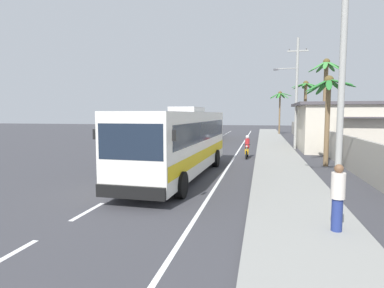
{
  "coord_description": "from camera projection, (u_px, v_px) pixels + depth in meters",
  "views": [
    {
      "loc": [
        5.59,
        -11.85,
        3.23
      ],
      "look_at": [
        2.15,
        4.0,
        1.7
      ],
      "focal_mm": 30.05,
      "sensor_mm": 36.0,
      "label": 1
    }
  ],
  "objects": [
    {
      "name": "palm_second",
      "position": [
        305.0,
        99.0,
        32.9
      ],
      "size": [
        2.98,
        2.96,
        6.59
      ],
      "color": "brown",
      "rests_on": "ground"
    },
    {
      "name": "lane_markings",
      "position": [
        219.0,
        153.0,
        26.53
      ],
      "size": [
        3.78,
        71.0,
        0.01
      ],
      "color": "white",
      "rests_on": "ground"
    },
    {
      "name": "motorcycle_beside_bus",
      "position": [
        247.0,
        149.0,
        23.5
      ],
      "size": [
        0.56,
        1.96,
        1.67
      ],
      "color": "black",
      "rests_on": "ground"
    },
    {
      "name": "coach_bus_foreground",
      "position": [
        180.0,
        140.0,
        16.44
      ],
      "size": [
        3.28,
        11.96,
        3.6
      ],
      "color": "silver",
      "rests_on": "ground"
    },
    {
      "name": "ground_plane",
      "position": [
        119.0,
        194.0,
        13.02
      ],
      "size": [
        160.0,
        160.0,
        0.0
      ],
      "primitive_type": "plane",
      "color": "#3A3A3F"
    },
    {
      "name": "sidewalk_kerb",
      "position": [
        280.0,
        162.0,
        21.3
      ],
      "size": [
        3.2,
        90.0,
        0.14
      ],
      "primitive_type": "cube",
      "color": "gray",
      "rests_on": "ground"
    },
    {
      "name": "utility_pole_nearest",
      "position": [
        341.0,
        58.0,
        11.81
      ],
      "size": [
        2.99,
        0.24,
        10.02
      ],
      "color": "#9E9E99",
      "rests_on": "ground"
    },
    {
      "name": "palm_third",
      "position": [
        325.0,
        89.0,
        26.9
      ],
      "size": [
        2.97,
        2.95,
        7.82
      ],
      "color": "brown",
      "rests_on": "ground"
    },
    {
      "name": "utility_pole_mid",
      "position": [
        296.0,
        91.0,
        29.0
      ],
      "size": [
        2.99,
        0.24,
        9.98
      ],
      "color": "#9E9E99",
      "rests_on": "ground"
    },
    {
      "name": "boundary_wall",
      "position": [
        329.0,
        144.0,
        24.3
      ],
      "size": [
        0.24,
        60.0,
        1.94
      ],
      "primitive_type": "cube",
      "color": "#9E998E",
      "rests_on": "ground"
    },
    {
      "name": "coach_bus_far_lane",
      "position": [
        199.0,
        125.0,
        39.95
      ],
      "size": [
        3.41,
        12.4,
        3.63
      ],
      "color": "gold",
      "rests_on": "ground"
    },
    {
      "name": "pedestrian_near_kerb",
      "position": [
        338.0,
        196.0,
        8.42
      ],
      "size": [
        0.36,
        0.36,
        1.79
      ],
      "rotation": [
        0.0,
        0.0,
        5.93
      ],
      "color": "navy",
      "rests_on": "sidewalk_kerb"
    },
    {
      "name": "palm_fourth",
      "position": [
        328.0,
        100.0,
        19.46
      ],
      "size": [
        3.09,
        2.95,
        5.53
      ],
      "color": "brown",
      "rests_on": "ground"
    },
    {
      "name": "palm_nearest",
      "position": [
        280.0,
        101.0,
        49.37
      ],
      "size": [
        3.37,
        3.29,
        6.68
      ],
      "color": "brown",
      "rests_on": "ground"
    }
  ]
}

